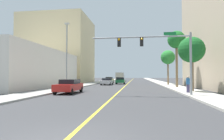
% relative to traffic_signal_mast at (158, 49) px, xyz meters
% --- Properties ---
extents(ground, '(192.00, 192.00, 0.00)m').
position_rel_traffic_signal_mast_xyz_m(ground, '(-4.04, 29.53, -4.38)').
color(ground, '#38383A').
extents(sidewalk_left, '(3.13, 168.00, 0.15)m').
position_rel_traffic_signal_mast_xyz_m(sidewalk_left, '(-12.11, 29.53, -4.30)').
color(sidewalk_left, '#9E9B93').
rests_on(sidewalk_left, ground).
extents(sidewalk_right, '(3.13, 168.00, 0.15)m').
position_rel_traffic_signal_mast_xyz_m(sidewalk_right, '(4.04, 29.53, -4.30)').
color(sidewalk_right, '#B2ADA3').
rests_on(sidewalk_right, ground).
extents(lane_marking_center, '(0.16, 144.00, 0.01)m').
position_rel_traffic_signal_mast_xyz_m(lane_marking_center, '(-4.04, 29.53, -4.37)').
color(lane_marking_center, yellow).
rests_on(lane_marking_center, ground).
extents(building_left_near, '(16.22, 21.66, 6.15)m').
position_rel_traffic_signal_mast_xyz_m(building_left_near, '(-23.09, 10.76, -1.30)').
color(building_left_near, silver).
rests_on(building_left_near, ground).
extents(building_left_far, '(17.11, 14.59, 17.68)m').
position_rel_traffic_signal_mast_xyz_m(building_left_far, '(-23.53, 31.41, 4.46)').
color(building_left_far, beige).
rests_on(building_left_far, ground).
extents(traffic_signal_mast, '(9.16, 0.36, 5.73)m').
position_rel_traffic_signal_mast_xyz_m(traffic_signal_mast, '(0.00, 0.00, 0.00)').
color(traffic_signal_mast, gray).
rests_on(traffic_signal_mast, sidewalk_right).
extents(street_lamp, '(0.56, 0.28, 8.66)m').
position_rel_traffic_signal_mast_xyz_m(street_lamp, '(-11.05, 5.68, 0.53)').
color(street_lamp, gray).
rests_on(street_lamp, sidewalk_left).
extents(palm_near, '(2.90, 2.90, 6.07)m').
position_rel_traffic_signal_mast_xyz_m(palm_near, '(4.12, 4.20, 0.32)').
color(palm_near, brown).
rests_on(palm_near, sidewalk_right).
extents(palm_mid, '(2.66, 2.66, 8.52)m').
position_rel_traffic_signal_mast_xyz_m(palm_mid, '(4.05, 11.59, 2.81)').
color(palm_mid, brown).
rests_on(palm_mid, sidewalk_right).
extents(palm_far, '(2.68, 2.68, 6.58)m').
position_rel_traffic_signal_mast_xyz_m(palm_far, '(3.98, 18.98, 0.94)').
color(palm_far, brown).
rests_on(palm_far, sidewalk_right).
extents(car_red, '(1.94, 4.39, 1.48)m').
position_rel_traffic_signal_mast_xyz_m(car_red, '(-9.15, 1.62, -3.60)').
color(car_red, red).
rests_on(car_red, ground).
extents(car_silver, '(2.01, 4.40, 1.34)m').
position_rel_traffic_signal_mast_xyz_m(car_silver, '(-7.89, 19.26, -3.66)').
color(car_silver, '#BCBCC1').
rests_on(car_silver, ground).
extents(car_green, '(2.06, 4.08, 1.49)m').
position_rel_traffic_signal_mast_xyz_m(car_green, '(-5.56, 23.40, -3.60)').
color(car_green, '#196638').
rests_on(car_green, ground).
extents(car_yellow, '(1.83, 4.27, 1.50)m').
position_rel_traffic_signal_mast_xyz_m(car_yellow, '(-8.78, 28.20, -3.60)').
color(car_yellow, gold).
rests_on(car_yellow, ground).
extents(delivery_truck, '(2.42, 8.40, 2.85)m').
position_rel_traffic_signal_mast_xyz_m(delivery_truck, '(-7.59, 45.75, -2.83)').
color(delivery_truck, silver).
rests_on(delivery_truck, ground).
extents(pedestrian, '(0.38, 0.38, 1.70)m').
position_rel_traffic_signal_mast_xyz_m(pedestrian, '(3.23, 2.37, -3.38)').
color(pedestrian, '#3F3859').
rests_on(pedestrian, sidewalk_right).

